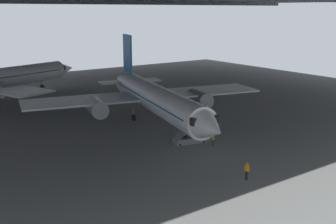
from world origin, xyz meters
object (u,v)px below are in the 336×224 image
object	(u,v)px
airplane_main	(155,98)
crew_worker_by_stairs	(213,138)
boarding_stairs	(190,137)
crew_worker_near_nose	(247,170)

from	to	relation	value
airplane_main	crew_worker_by_stairs	distance (m)	12.77
crew_worker_by_stairs	boarding_stairs	bearing A→B (deg)	114.84
boarding_stairs	crew_worker_by_stairs	size ratio (longest dim) A/B	2.76
boarding_stairs	crew_worker_by_stairs	xyz separation A→B (m)	(1.22, -2.64, 0.23)
crew_worker_near_nose	crew_worker_by_stairs	distance (m)	9.78
boarding_stairs	crew_worker_near_nose	distance (m)	11.93
crew_worker_near_nose	airplane_main	bearing A→B (deg)	78.69
airplane_main	crew_worker_by_stairs	bearing A→B (deg)	-92.20
airplane_main	boarding_stairs	world-z (taller)	airplane_main
crew_worker_near_nose	crew_worker_by_stairs	world-z (taller)	crew_worker_near_nose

